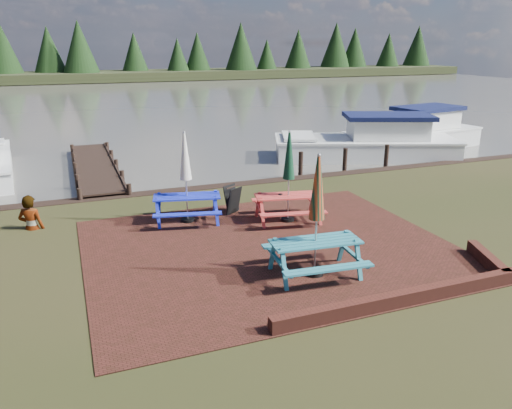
{
  "coord_description": "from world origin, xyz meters",
  "views": [
    {
      "loc": [
        -4.51,
        -9.74,
        4.94
      ],
      "look_at": [
        -0.15,
        1.61,
        1.0
      ],
      "focal_mm": 35.0,
      "sensor_mm": 36.0,
      "label": 1
    }
  ],
  "objects": [
    {
      "name": "boat_far",
      "position": [
        12.19,
        10.95,
        0.48
      ],
      "size": [
        7.61,
        3.67,
        2.28
      ],
      "rotation": [
        0.0,
        0.0,
        1.72
      ],
      "color": "silver",
      "rests_on": "ground"
    },
    {
      "name": "chalkboard",
      "position": [
        -0.01,
        3.95,
        0.43
      ],
      "size": [
        0.55,
        0.72,
        0.84
      ],
      "rotation": [
        0.0,
        0.0,
        0.53
      ],
      "color": "black",
      "rests_on": "ground"
    },
    {
      "name": "paving",
      "position": [
        0.0,
        1.0,
        0.01
      ],
      "size": [
        9.0,
        7.5,
        0.02
      ],
      "primitive_type": "cube",
      "color": "#341810",
      "rests_on": "ground"
    },
    {
      "name": "picnic_table_red",
      "position": [
        1.26,
        2.69,
        0.92
      ],
      "size": [
        2.19,
        2.03,
        2.62
      ],
      "rotation": [
        0.0,
        0.0,
        -0.2
      ],
      "color": "#D03B35",
      "rests_on": "ground"
    },
    {
      "name": "far_treeline",
      "position": [
        0.0,
        66.0,
        3.28
      ],
      "size": [
        120.0,
        10.0,
        8.1
      ],
      "color": "black",
      "rests_on": "ground"
    },
    {
      "name": "boat_near",
      "position": [
        8.6,
        9.72,
        0.47
      ],
      "size": [
        8.78,
        5.67,
        2.24
      ],
      "rotation": [
        0.0,
        0.0,
        1.2
      ],
      "color": "silver",
      "rests_on": "ground"
    },
    {
      "name": "jetty",
      "position": [
        -3.5,
        11.28,
        0.11
      ],
      "size": [
        1.76,
        9.08,
        1.0
      ],
      "color": "black",
      "rests_on": "ground"
    },
    {
      "name": "ground",
      "position": [
        0.0,
        0.0,
        0.0
      ],
      "size": [
        120.0,
        120.0,
        0.0
      ],
      "primitive_type": "plane",
      "color": "black",
      "rests_on": "ground"
    },
    {
      "name": "water",
      "position": [
        0.0,
        37.0,
        0.0
      ],
      "size": [
        120.0,
        60.0,
        0.02
      ],
      "primitive_type": "cube",
      "color": "#4C4941",
      "rests_on": "ground"
    },
    {
      "name": "person",
      "position": [
        -5.68,
        4.66,
        0.97
      ],
      "size": [
        0.83,
        0.7,
        1.94
      ],
      "primitive_type": "imported",
      "rotation": [
        0.0,
        0.0,
        2.74
      ],
      "color": "gray",
      "rests_on": "ground"
    },
    {
      "name": "brick_wall",
      "position": [
        2.15,
        -2.42,
        0.15
      ],
      "size": [
        6.21,
        1.79,
        0.3
      ],
      "color": "#4C1E16",
      "rests_on": "ground"
    },
    {
      "name": "picnic_table_teal",
      "position": [
        0.34,
        -0.76,
        0.96
      ],
      "size": [
        2.12,
        1.93,
        2.74
      ],
      "rotation": [
        0.0,
        0.0,
        -0.09
      ],
      "color": "teal",
      "rests_on": "ground"
    },
    {
      "name": "picnic_table_blue",
      "position": [
        -1.47,
        3.68,
        0.92
      ],
      "size": [
        2.2,
        2.05,
        2.61
      ],
      "rotation": [
        0.0,
        0.0,
        -0.22
      ],
      "color": "#1B29CB",
      "rests_on": "ground"
    }
  ]
}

